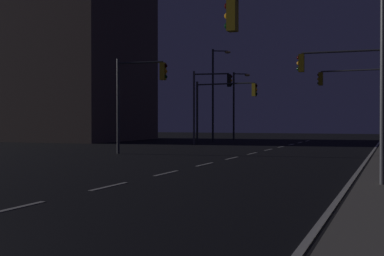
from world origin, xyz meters
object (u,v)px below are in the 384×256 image
(traffic_light_far_right, at_px, (345,78))
(street_lamp_median, at_px, (236,99))
(traffic_light_near_right, at_px, (210,93))
(street_lamp_across_street, at_px, (215,87))
(traffic_light_far_center, at_px, (356,89))
(traffic_light_overhead_east, at_px, (139,87))
(traffic_light_far_left, at_px, (224,99))
(building_distant, at_px, (55,13))
(traffic_light_mid_left, at_px, (311,40))

(traffic_light_far_right, relative_size, street_lamp_median, 0.85)
(traffic_light_near_right, height_order, street_lamp_median, street_lamp_median)
(traffic_light_near_right, distance_m, street_lamp_across_street, 6.77)
(traffic_light_far_center, xyz_separation_m, traffic_light_overhead_east, (-10.68, -12.46, -0.36))
(traffic_light_far_right, height_order, traffic_light_overhead_east, traffic_light_far_right)
(traffic_light_far_left, bearing_deg, traffic_light_far_center, 2.99)
(traffic_light_far_center, height_order, building_distant, building_distant)
(traffic_light_mid_left, distance_m, street_lamp_median, 35.90)
(street_lamp_across_street, relative_size, street_lamp_median, 1.27)
(traffic_light_far_left, height_order, traffic_light_mid_left, traffic_light_mid_left)
(traffic_light_far_center, distance_m, street_lamp_median, 15.59)
(traffic_light_mid_left, height_order, building_distant, building_distant)
(traffic_light_far_center, bearing_deg, traffic_light_far_left, -177.01)
(traffic_light_overhead_east, bearing_deg, traffic_light_near_right, 90.22)
(traffic_light_overhead_east, relative_size, street_lamp_across_street, 0.65)
(traffic_light_far_right, relative_size, traffic_light_near_right, 0.98)
(traffic_light_far_right, relative_size, street_lamp_across_street, 0.67)
(traffic_light_near_right, xyz_separation_m, street_lamp_across_street, (-1.72, 6.49, 0.91))
(traffic_light_far_center, distance_m, building_distant, 29.84)
(traffic_light_far_left, height_order, traffic_light_overhead_east, traffic_light_overhead_east)
(traffic_light_far_right, relative_size, traffic_light_far_left, 1.10)
(traffic_light_far_right, bearing_deg, traffic_light_mid_left, -89.21)
(building_distant, bearing_deg, traffic_light_overhead_east, -43.79)
(street_lamp_across_street, height_order, street_lamp_median, street_lamp_across_street)
(street_lamp_across_street, xyz_separation_m, building_distant, (-15.88, -1.70, 7.46))
(street_lamp_across_street, bearing_deg, building_distant, -173.91)
(traffic_light_far_left, xyz_separation_m, building_distant, (-18.80, 4.95, 8.79))
(traffic_light_far_center, relative_size, traffic_light_mid_left, 0.97)
(traffic_light_far_center, bearing_deg, street_lamp_median, 138.61)
(traffic_light_far_right, relative_size, traffic_light_far_center, 1.01)
(traffic_light_far_center, distance_m, traffic_light_overhead_east, 16.42)
(traffic_light_far_left, height_order, traffic_light_far_center, traffic_light_far_center)
(traffic_light_overhead_east, bearing_deg, street_lamp_across_street, 95.42)
(traffic_light_far_right, xyz_separation_m, traffic_light_near_right, (-10.90, 9.94, -0.13))
(traffic_light_near_right, distance_m, building_distant, 20.06)
(traffic_light_far_right, distance_m, traffic_light_overhead_east, 11.08)
(traffic_light_far_center, height_order, traffic_light_near_right, traffic_light_near_right)
(traffic_light_near_right, bearing_deg, traffic_light_mid_left, -64.43)
(traffic_light_far_right, height_order, street_lamp_median, street_lamp_median)
(traffic_light_overhead_east, distance_m, building_distant, 25.92)
(traffic_light_near_right, relative_size, building_distant, 0.23)
(traffic_light_mid_left, xyz_separation_m, street_lamp_across_street, (-12.80, 29.66, 0.71))
(traffic_light_far_left, relative_size, building_distant, 0.20)
(traffic_light_mid_left, bearing_deg, traffic_light_near_right, 115.57)
(traffic_light_mid_left, bearing_deg, traffic_light_far_left, 113.24)
(traffic_light_mid_left, distance_m, street_lamp_across_street, 32.31)
(street_lamp_median, height_order, building_distant, building_distant)
(traffic_light_near_right, bearing_deg, traffic_light_overhead_east, -89.78)
(street_lamp_median, relative_size, building_distant, 0.26)
(traffic_light_far_left, height_order, traffic_light_near_right, traffic_light_near_right)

